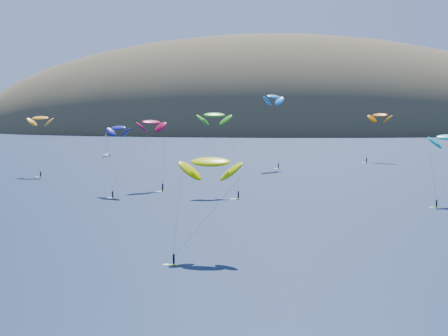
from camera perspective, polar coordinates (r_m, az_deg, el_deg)
name	(u,v)px	position (r m, az deg, el deg)	size (l,w,h in m)	color
island	(289,141)	(617.00, 5.98, 2.44)	(730.00, 300.00, 210.00)	#3D3526
sailboat	(106,155)	(286.48, -10.72, 1.22)	(9.27, 7.95, 11.20)	white
kitesurfer_1	(40,118)	(211.63, -16.45, 4.39)	(9.03, 9.31, 21.05)	#90C315
kitesurfer_2	(210,162)	(92.87, -1.25, 0.55)	(9.91, 10.37, 16.41)	#90C315
kitesurfer_3	(214,115)	(159.31, -0.89, 4.86)	(11.96, 13.43, 22.50)	#90C315
kitesurfer_4	(273,97)	(227.60, 4.55, 6.51)	(10.28, 11.14, 28.89)	#90C315
kitesurfer_9	(151,122)	(170.82, -6.67, 4.16)	(9.45, 12.09, 20.49)	#90C315
kitesurfer_10	(118,128)	(161.89, -9.65, 3.62)	(8.38, 14.05, 18.97)	#90C315
kitesurfer_11	(380,115)	(264.38, 14.07, 4.71)	(12.82, 14.60, 21.88)	#90C315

